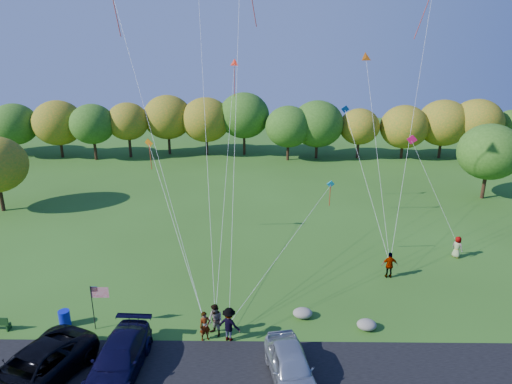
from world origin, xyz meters
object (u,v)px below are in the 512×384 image
trash_barrel (65,318)px  flyer_e (457,247)px  minivan_silver (291,367)px  flyer_d (390,265)px  minivan_navy (119,359)px  minivan_dark (32,371)px  flyer_a (205,326)px  flyer_c (229,324)px  flyer_b (215,320)px

trash_barrel → flyer_e: bearing=19.0°
minivan_silver → flyer_d: flyer_d is taller
minivan_navy → minivan_dark: bearing=-162.6°
trash_barrel → minivan_silver: bearing=-19.1°
flyer_a → flyer_d: size_ratio=0.91×
minivan_navy → flyer_e: size_ratio=3.31×
minivan_dark → flyer_e: 28.04m
flyer_c → flyer_d: (10.22, 6.77, -0.04)m
flyer_a → trash_barrel: 8.05m
flyer_d → flyer_e: 6.46m
minivan_navy → flyer_a: size_ratio=3.24×
trash_barrel → flyer_d: bearing=16.1°
minivan_dark → flyer_a: size_ratio=3.74×
minivan_navy → flyer_a: flyer_a is taller
flyer_c → trash_barrel: 9.33m
minivan_navy → trash_barrel: (-4.18, 3.78, -0.38)m
flyer_a → trash_barrel: (-7.96, 1.15, -0.37)m
minivan_silver → flyer_c: (-3.07, 3.10, 0.09)m
minivan_silver → flyer_a: bearing=133.8°
minivan_navy → flyer_c: (5.06, 2.63, 0.11)m
flyer_b → flyer_d: size_ratio=1.02×
flyer_e → trash_barrel: flyer_e is taller
minivan_dark → flyer_c: size_ratio=3.26×
minivan_dark → flyer_c: (8.70, 3.60, 0.03)m
minivan_silver → flyer_a: 5.34m
minivan_silver → flyer_b: bearing=127.1°
flyer_c → flyer_e: (15.93, 9.81, -0.14)m
minivan_silver → flyer_c: bearing=124.0°
minivan_silver → trash_barrel: bearing=150.3°
flyer_a → minivan_navy: bearing=-171.8°
minivan_silver → flyer_b: size_ratio=2.55×
flyer_a → flyer_b: (0.52, 0.38, 0.09)m
flyer_d → minivan_navy: bearing=32.2°
flyer_a → flyer_c: bearing=-26.6°
flyer_c → flyer_e: bearing=-126.8°
trash_barrel → minivan_dark: bearing=-83.5°
minivan_silver → flyer_d: 12.20m
minivan_silver → flyer_e: size_ratio=2.90×
flyer_b → flyer_c: flyer_c is taller
flyer_b → flyer_e: 19.17m
minivan_navy → flyer_c: bearing=30.1°
minivan_silver → minivan_navy: bearing=166.0°
minivan_dark → minivan_navy: size_ratio=1.15×
minivan_navy → flyer_d: bearing=34.2°
minivan_silver → flyer_e: bearing=34.4°
flyer_c → minivan_silver: bearing=156.2°
flyer_c → minivan_navy: bearing=49.0°
flyer_b → trash_barrel: (-8.48, 0.78, -0.46)m
flyer_c → minivan_dark: bearing=44.0°
minivan_silver → flyer_a: minivan_silver is taller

